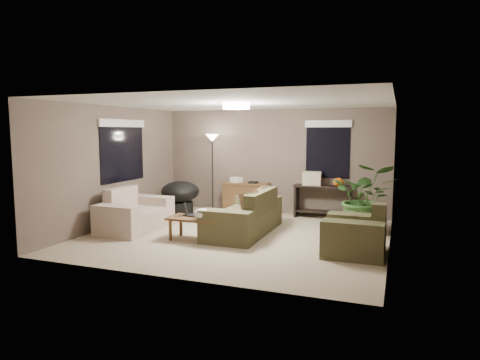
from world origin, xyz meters
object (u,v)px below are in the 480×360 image
at_px(armchair, 355,236).
at_px(desk, 246,198).
at_px(console_table, 322,199).
at_px(houseplant, 366,205).
at_px(cat_scratching_post, 359,234).
at_px(papasan_chair, 180,195).
at_px(floor_lamp, 212,147).
at_px(main_sofa, 246,218).
at_px(loveseat, 134,215).
at_px(coffee_table, 196,221).

distance_m(armchair, desk, 3.86).
xyz_separation_m(armchair, console_table, (-1.00, 2.73, 0.14)).
xyz_separation_m(houseplant, cat_scratching_post, (-0.01, -1.14, -0.32)).
distance_m(papasan_chair, floor_lamp, 1.38).
bearing_deg(main_sofa, loveseat, -166.27).
xyz_separation_m(main_sofa, desk, (-0.67, 1.88, 0.08)).
xyz_separation_m(main_sofa, coffee_table, (-0.67, -0.83, 0.06)).
distance_m(loveseat, houseplant, 4.62).
bearing_deg(console_table, floor_lamp, -174.08).
relative_size(console_table, floor_lamp, 0.68).
xyz_separation_m(main_sofa, armchair, (2.15, -0.76, 0.00)).
height_order(main_sofa, coffee_table, main_sofa).
bearing_deg(armchair, main_sofa, 160.58).
distance_m(armchair, papasan_chair, 4.70).
distance_m(desk, floor_lamp, 1.47).
xyz_separation_m(main_sofa, floor_lamp, (-1.48, 1.70, 1.30)).
height_order(main_sofa, papasan_chair, main_sofa).
distance_m(desk, cat_scratching_post, 3.54).
height_order(desk, houseplant, houseplant).
bearing_deg(coffee_table, cat_scratching_post, 11.91).
height_order(main_sofa, console_table, main_sofa).
relative_size(armchair, houseplant, 0.73).
xyz_separation_m(loveseat, papasan_chair, (0.10, 1.77, 0.17)).
height_order(houseplant, cat_scratching_post, houseplant).
relative_size(main_sofa, loveseat, 1.38).
bearing_deg(desk, loveseat, -122.35).
height_order(desk, cat_scratching_post, desk).
relative_size(main_sofa, papasan_chair, 1.86).
relative_size(main_sofa, coffee_table, 2.20).
bearing_deg(coffee_table, console_table, 56.99).
bearing_deg(houseplant, desk, 161.06).
relative_size(desk, floor_lamp, 0.58).
distance_m(loveseat, cat_scratching_post, 4.38).
bearing_deg(armchair, coffee_table, -178.45).
relative_size(loveseat, console_table, 1.23).
xyz_separation_m(coffee_table, papasan_chair, (-1.44, 2.06, 0.11)).
distance_m(floor_lamp, houseplant, 3.89).
bearing_deg(armchair, houseplant, 89.02).
relative_size(loveseat, desk, 1.45).
bearing_deg(papasan_chair, loveseat, -93.11).
distance_m(desk, console_table, 1.83).
bearing_deg(desk, coffee_table, -90.00).
bearing_deg(loveseat, console_table, 36.81).
distance_m(armchair, console_table, 2.91).
relative_size(main_sofa, houseplant, 1.61).
xyz_separation_m(coffee_table, floor_lamp, (-0.80, 2.53, 1.24)).
height_order(loveseat, armchair, same).
xyz_separation_m(armchair, houseplant, (0.03, 1.66, 0.24)).
height_order(papasan_chair, floor_lamp, floor_lamp).
bearing_deg(desk, main_sofa, -70.29).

